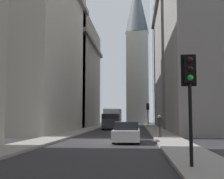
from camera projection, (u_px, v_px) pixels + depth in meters
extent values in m
plane|color=#302D30|center=(109.00, 141.00, 21.82)|extent=(135.00, 135.00, 0.00)
cube|color=gray|center=(49.00, 139.00, 22.22)|extent=(90.00, 2.20, 0.14)
cube|color=gray|center=(170.00, 140.00, 21.44)|extent=(90.00, 2.20, 0.14)
cube|color=gray|center=(217.00, 9.00, 31.24)|extent=(12.23, 10.00, 26.27)
cube|color=gray|center=(186.00, 57.00, 50.76)|extent=(18.80, 10.00, 24.19)
cube|color=slate|center=(155.00, 12.00, 51.96)|extent=(18.80, 0.50, 0.60)
cube|color=gray|center=(65.00, 75.00, 52.26)|extent=(19.78, 10.00, 18.10)
cube|color=slate|center=(95.00, 45.00, 52.30)|extent=(19.78, 0.50, 0.60)
cube|color=#B7B2A5|center=(30.00, 47.00, 35.10)|extent=(19.33, 10.00, 20.06)
cube|color=#B7B2A5|center=(137.00, 78.00, 65.52)|extent=(4.80, 4.80, 20.47)
cone|color=#474C51|center=(137.00, 5.00, 67.06)|extent=(5.28, 5.28, 13.09)
cube|color=silver|center=(113.00, 118.00, 42.14)|extent=(4.60, 2.25, 2.60)
cube|color=#38383D|center=(111.00, 121.00, 38.94)|extent=(1.90, 2.25, 1.90)
cube|color=black|center=(111.00, 116.00, 38.99)|extent=(1.92, 2.09, 0.64)
cylinder|color=black|center=(118.00, 127.00, 38.78)|extent=(0.88, 0.28, 0.88)
cylinder|color=black|center=(103.00, 127.00, 38.95)|extent=(0.88, 0.28, 0.88)
cylinder|color=black|center=(120.00, 126.00, 43.35)|extent=(0.88, 0.28, 0.88)
cylinder|color=black|center=(107.00, 126.00, 43.52)|extent=(0.88, 0.28, 0.88)
cube|color=silver|center=(127.00, 135.00, 20.25)|extent=(4.30, 1.78, 0.70)
cube|color=black|center=(127.00, 126.00, 20.11)|extent=(2.10, 1.58, 0.54)
cylinder|color=black|center=(138.00, 137.00, 21.50)|extent=(0.64, 0.22, 0.64)
cylinder|color=black|center=(117.00, 136.00, 21.64)|extent=(0.64, 0.22, 0.64)
cylinder|color=black|center=(138.00, 139.00, 18.82)|extent=(0.64, 0.22, 0.64)
cylinder|color=black|center=(114.00, 139.00, 18.96)|extent=(0.64, 0.22, 0.64)
cylinder|color=black|center=(191.00, 124.00, 9.78)|extent=(0.12, 0.12, 2.76)
cube|color=black|center=(189.00, 70.00, 9.95)|extent=(0.28, 0.32, 0.90)
cube|color=black|center=(189.00, 70.00, 10.10)|extent=(0.03, 0.52, 1.10)
sphere|color=black|center=(190.00, 60.00, 9.82)|extent=(0.20, 0.20, 0.20)
sphere|color=black|center=(190.00, 69.00, 9.79)|extent=(0.20, 0.20, 0.20)
sphere|color=green|center=(190.00, 78.00, 9.76)|extent=(0.20, 0.20, 0.20)
cylinder|color=black|center=(148.00, 118.00, 49.29)|extent=(0.12, 0.12, 2.87)
cube|color=black|center=(148.00, 107.00, 49.46)|extent=(0.28, 0.32, 0.90)
cube|color=black|center=(148.00, 107.00, 49.62)|extent=(0.03, 0.52, 1.10)
sphere|color=red|center=(148.00, 105.00, 49.33)|extent=(0.20, 0.20, 0.20)
sphere|color=black|center=(148.00, 107.00, 49.30)|extent=(0.20, 0.20, 0.20)
sphere|color=black|center=(148.00, 108.00, 49.28)|extent=(0.20, 0.20, 0.20)
cylinder|color=#473D33|center=(161.00, 132.00, 23.26)|extent=(0.16, 0.16, 0.87)
cylinder|color=#473D33|center=(159.00, 132.00, 23.28)|extent=(0.16, 0.16, 0.87)
cube|color=#232328|center=(160.00, 122.00, 23.34)|extent=(0.26, 0.44, 0.64)
sphere|color=#936B4C|center=(159.00, 116.00, 23.38)|extent=(0.22, 0.22, 0.22)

